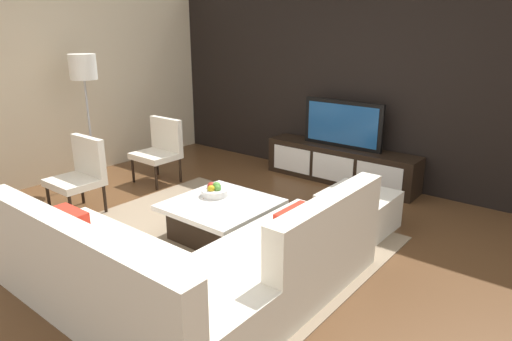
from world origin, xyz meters
name	(u,v)px	position (x,y,z in m)	size (l,w,h in m)	color
ground_plane	(222,243)	(0.00, 0.00, 0.00)	(14.00, 14.00, 0.00)	brown
feature_wall_back	(356,78)	(0.00, 2.70, 1.40)	(6.40, 0.12, 2.80)	black
side_wall_left	(57,78)	(-3.20, 0.20, 1.40)	(0.12, 5.20, 2.80)	beige
area_rug	(215,240)	(-0.10, 0.00, 0.01)	(3.08, 2.58, 0.01)	gray
media_console	(340,164)	(0.00, 2.40, 0.25)	(2.16, 0.44, 0.50)	black
television	(343,124)	(0.00, 2.40, 0.82)	(1.15, 0.06, 0.63)	black
sectional_couch	(191,269)	(0.50, -0.89, 0.29)	(2.31, 2.30, 0.84)	silver
coffee_table	(221,219)	(-0.10, 0.10, 0.20)	(0.97, 0.98, 0.38)	black
accent_chair_near	(81,171)	(-1.82, -0.39, 0.49)	(0.56, 0.50, 0.87)	black
floor_lamp	(84,74)	(-2.59, 0.24, 1.48)	(0.34, 0.34, 1.73)	#A5A5AA
ottoman	(358,211)	(0.89, 1.16, 0.20)	(0.70, 0.70, 0.40)	silver
fruit_bowl	(215,191)	(-0.28, 0.20, 0.43)	(0.28, 0.28, 0.14)	silver
accent_chair_far	(161,146)	(-1.97, 0.90, 0.49)	(0.57, 0.50, 0.87)	black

